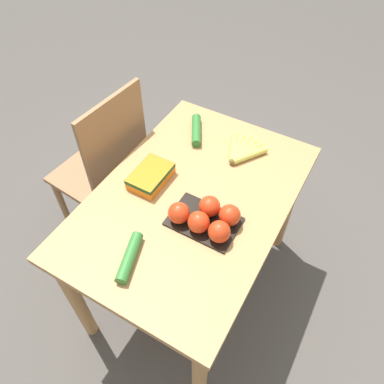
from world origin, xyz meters
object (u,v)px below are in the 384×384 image
(chair, at_px, (107,170))
(tomato_pack, at_px, (207,218))
(cucumber_far, at_px, (129,257))
(cucumber_near, at_px, (196,130))
(banana_bunch, at_px, (242,151))
(carrot_bag, at_px, (151,176))

(chair, relative_size, tomato_pack, 3.71)
(cucumber_far, bearing_deg, tomato_pack, -30.94)
(cucumber_near, bearing_deg, tomato_pack, -146.50)
(chair, height_order, banana_bunch, chair)
(banana_bunch, height_order, cucumber_near, cucumber_near)
(cucumber_near, bearing_deg, cucumber_far, -169.50)
(tomato_pack, distance_m, carrot_bag, 0.32)
(chair, xyz_separation_m, tomato_pack, (-0.21, -0.69, 0.28))
(carrot_bag, distance_m, cucumber_near, 0.36)
(carrot_bag, relative_size, cucumber_near, 0.99)
(tomato_pack, relative_size, cucumber_near, 1.39)
(cucumber_far, bearing_deg, carrot_bag, 22.69)
(cucumber_far, bearing_deg, cucumber_near, 10.50)
(banana_bunch, height_order, tomato_pack, tomato_pack)
(carrot_bag, relative_size, cucumber_far, 0.95)
(tomato_pack, relative_size, carrot_bag, 1.41)
(tomato_pack, height_order, carrot_bag, tomato_pack)
(chair, height_order, cucumber_far, chair)
(banana_bunch, distance_m, tomato_pack, 0.43)
(tomato_pack, relative_size, cucumber_far, 1.34)
(banana_bunch, xyz_separation_m, cucumber_near, (0.02, 0.25, 0.00))
(cucumber_near, bearing_deg, carrot_bag, 177.32)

